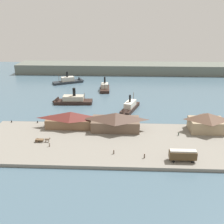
{
  "coord_description": "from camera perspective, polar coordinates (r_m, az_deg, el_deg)",
  "views": [
    {
      "loc": [
        0.62,
        -112.46,
        47.37
      ],
      "look_at": [
        -4.95,
        8.17,
        2.0
      ],
      "focal_mm": 41.8,
      "sensor_mm": 36.0,
      "label": 1
    }
  ],
  "objects": [
    {
      "name": "pedestrian_at_waters_edge",
      "position": [
        100.32,
        -13.53,
        -6.97
      ],
      "size": [
        0.39,
        0.39,
        1.59
      ],
      "color": "#6B5B4C",
      "rests_on": "quay_promenade"
    },
    {
      "name": "pedestrian_near_east_shed",
      "position": [
        94.84,
        13.09,
        -8.66
      ],
      "size": [
        0.37,
        0.37,
        1.51
      ],
      "color": "#232328",
      "rests_on": "quay_promenade"
    },
    {
      "name": "ferry_approaching_west",
      "position": [
        195.44,
        -8.83,
        6.76
      ],
      "size": [
        23.53,
        16.23,
        10.67
      ],
      "color": "#23282D",
      "rests_on": "ground"
    },
    {
      "name": "quay_promenade",
      "position": [
        101.84,
        2.01,
        -6.76
      ],
      "size": [
        110.0,
        36.0,
        1.2
      ],
      "primitive_type": "cube",
      "color": "gray",
      "rests_on": "ground"
    },
    {
      "name": "seawall_edge",
      "position": [
        118.52,
        2.13,
        -2.72
      ],
      "size": [
        110.0,
        0.8,
        1.0
      ],
      "primitive_type": "cube",
      "color": "#666159",
      "rests_on": "ground"
    },
    {
      "name": "ferry_shed_customs_shed",
      "position": [
        115.78,
        20.03,
        -2.04
      ],
      "size": [
        14.31,
        9.96,
        8.01
      ],
      "color": "#998466",
      "rests_on": "quay_promenade"
    },
    {
      "name": "mooring_post_center_west",
      "position": [
        122.82,
        -15.97,
        -2.1
      ],
      "size": [
        0.44,
        0.44,
        0.9
      ],
      "primitive_type": "cylinder",
      "color": "black",
      "rests_on": "quay_promenade"
    },
    {
      "name": "mooring_post_east",
      "position": [
        127.1,
        -21.12,
        -1.95
      ],
      "size": [
        0.44,
        0.44,
        0.9
      ],
      "primitive_type": "cylinder",
      "color": "black",
      "rests_on": "quay_promenade"
    },
    {
      "name": "pedestrian_near_west_shed",
      "position": [
        90.92,
        7.11,
        -9.53
      ],
      "size": [
        0.43,
        0.43,
        1.74
      ],
      "color": "#4C3D33",
      "rests_on": "quay_promenade"
    },
    {
      "name": "ferry_approaching_east",
      "position": [
        149.25,
        -9.38,
        2.49
      ],
      "size": [
        23.21,
        7.71,
        11.08
      ],
      "color": "black",
      "rests_on": "ground"
    },
    {
      "name": "ferry_outer_harbor",
      "position": [
        135.3,
        3.74,
        0.85
      ],
      "size": [
        11.23,
        20.93,
        9.75
      ],
      "color": "black",
      "rests_on": "ground"
    },
    {
      "name": "ferry_departing_north",
      "position": [
        175.33,
        -1.58,
        5.42
      ],
      "size": [
        6.91,
        18.3,
        10.52
      ],
      "color": "black",
      "rests_on": "ground"
    },
    {
      "name": "street_tram",
      "position": [
        90.98,
        15.22,
        -8.98
      ],
      "size": [
        8.99,
        2.9,
        4.04
      ],
      "color": "#4C381E",
      "rests_on": "quay_promenade"
    },
    {
      "name": "ferry_shed_central_terminal",
      "position": [
        113.94,
        -8.95,
        -1.61
      ],
      "size": [
        21.73,
        7.57,
        7.09
      ],
      "color": "brown",
      "rests_on": "quay_promenade"
    },
    {
      "name": "pedestrian_by_tram",
      "position": [
        109.4,
        14.35,
        -4.63
      ],
      "size": [
        0.41,
        0.41,
        1.66
      ],
      "color": "#3D4C42",
      "rests_on": "quay_promenade"
    },
    {
      "name": "ferry_shed_east_terminal",
      "position": [
        110.45,
        0.77,
        -1.98
      ],
      "size": [
        20.47,
        10.65,
        7.43
      ],
      "color": "brown",
      "rests_on": "quay_promenade"
    },
    {
      "name": "far_headland",
      "position": [
        226.65,
        2.47,
        9.54
      ],
      "size": [
        180.0,
        24.0,
        8.0
      ],
      "primitive_type": "cube",
      "color": "#60665B",
      "rests_on": "ground"
    },
    {
      "name": "ground_plane",
      "position": [
        122.03,
        2.15,
        -2.27
      ],
      "size": [
        320.0,
        320.0,
        0.0
      ],
      "primitive_type": "plane",
      "color": "#476070"
    },
    {
      "name": "horse_cart",
      "position": [
        104.37,
        -15.03,
        -5.86
      ],
      "size": [
        5.98,
        1.54,
        1.87
      ],
      "color": "brown",
      "rests_on": "quay_promenade"
    },
    {
      "name": "pedestrian_near_cart",
      "position": [
        92.75,
        0.39,
        -8.73
      ],
      "size": [
        0.41,
        0.41,
        1.65
      ],
      "color": "#4C3D33",
      "rests_on": "quay_promenade"
    }
  ]
}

